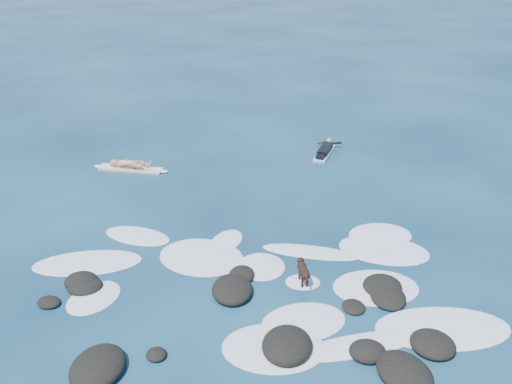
{
  "coord_description": "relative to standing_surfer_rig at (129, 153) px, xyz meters",
  "views": [
    {
      "loc": [
        1.16,
        -15.53,
        10.05
      ],
      "look_at": [
        0.45,
        4.0,
        0.9
      ],
      "focal_mm": 40.0,
      "sensor_mm": 36.0,
      "label": 1
    }
  ],
  "objects": [
    {
      "name": "dog",
      "position": [
        7.47,
        -8.79,
        -0.31
      ],
      "size": [
        0.42,
        1.15,
        0.73
      ],
      "rotation": [
        0.0,
        0.0,
        1.75
      ],
      "color": "black",
      "rests_on": "ground"
    },
    {
      "name": "breaking_foam",
      "position": [
        6.91,
        -8.66,
        -0.79
      ],
      "size": [
        14.66,
        8.31,
        0.12
      ],
      "color": "white",
      "rests_on": "ground"
    },
    {
      "name": "paddling_surfer_rig",
      "position": [
        8.98,
        2.42,
        -0.64
      ],
      "size": [
        1.52,
        2.73,
        0.48
      ],
      "rotation": [
        0.0,
        0.0,
        1.26
      ],
      "color": "white",
      "rests_on": "ground"
    },
    {
      "name": "standing_surfer_rig",
      "position": [
        0.0,
        0.0,
        0.0
      ],
      "size": [
        3.55,
        1.06,
        2.02
      ],
      "rotation": [
        0.0,
        0.0,
        -0.15
      ],
      "color": "#F9EAC7",
      "rests_on": "ground"
    },
    {
      "name": "reef_rocks",
      "position": [
        6.33,
        -11.0,
        -0.69
      ],
      "size": [
        11.94,
        5.76,
        0.56
      ],
      "color": "black",
      "rests_on": "ground"
    },
    {
      "name": "ground",
      "position": [
        5.4,
        -8.09,
        -0.8
      ],
      "size": [
        160.0,
        160.0,
        0.0
      ],
      "primitive_type": "plane",
      "color": "#0A2642",
      "rests_on": "ground"
    }
  ]
}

